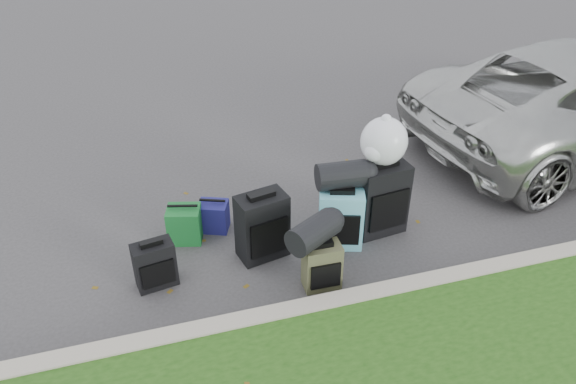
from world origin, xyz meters
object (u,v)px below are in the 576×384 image
object	(u,v)px
tote_green	(185,224)
tote_navy	(214,216)
suitcase_teal	(341,219)
suitcase_large_black_left	(262,226)
suitcase_olive	(322,266)
suitcase_small_black	(155,265)
suitcase_large_black_right	(381,199)

from	to	relation	value
tote_green	tote_navy	distance (m)	0.34
tote_green	suitcase_teal	bearing A→B (deg)	-4.22
suitcase_large_black_left	suitcase_olive	distance (m)	0.75
suitcase_small_black	suitcase_large_black_left	size ratio (longest dim) A/B	0.67
suitcase_large_black_right	tote_green	size ratio (longest dim) A/B	2.06
suitcase_small_black	suitcase_large_black_right	xyz separation A→B (m)	(2.38, 0.20, 0.16)
suitcase_large_black_left	suitcase_olive	bearing A→B (deg)	-67.91
suitcase_large_black_left	suitcase_olive	size ratio (longest dim) A/B	1.48
suitcase_small_black	suitcase_large_black_right	distance (m)	2.39
suitcase_teal	tote_green	size ratio (longest dim) A/B	1.65
suitcase_small_black	suitcase_teal	size ratio (longest dim) A/B	0.74
suitcase_teal	tote_navy	size ratio (longest dim) A/B	1.95
suitcase_small_black	suitcase_teal	bearing A→B (deg)	-7.11
suitcase_large_black_right	suitcase_teal	bearing A→B (deg)	-173.15
suitcase_large_black_left	suitcase_large_black_right	bearing A→B (deg)	-9.64
suitcase_olive	suitcase_small_black	bearing A→B (deg)	164.44
suitcase_olive	tote_green	world-z (taller)	suitcase_olive
suitcase_teal	tote_green	world-z (taller)	suitcase_teal
tote_green	suitcase_large_black_left	bearing A→B (deg)	-18.24
suitcase_small_black	tote_green	xyz separation A→B (m)	(0.36, 0.62, -0.04)
suitcase_teal	suitcase_large_black_right	distance (m)	0.51
suitcase_olive	suitcase_large_black_right	xyz separation A→B (m)	(0.88, 0.67, 0.16)
suitcase_small_black	suitcase_large_black_left	xyz separation A→B (m)	(1.08, 0.15, 0.11)
tote_navy	suitcase_teal	bearing A→B (deg)	-5.82
suitcase_large_black_right	tote_navy	size ratio (longest dim) A/B	2.43
suitcase_large_black_right	suitcase_large_black_left	bearing A→B (deg)	175.67
suitcase_teal	suitcase_large_black_right	bearing A→B (deg)	32.05
tote_navy	suitcase_large_black_left	bearing A→B (deg)	-33.39
suitcase_small_black	suitcase_large_black_right	world-z (taller)	suitcase_large_black_right
tote_navy	tote_green	bearing A→B (deg)	-140.62
suitcase_small_black	tote_navy	bearing A→B (deg)	36.94
suitcase_large_black_left	tote_navy	xyz separation A→B (m)	(-0.40, 0.57, -0.19)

